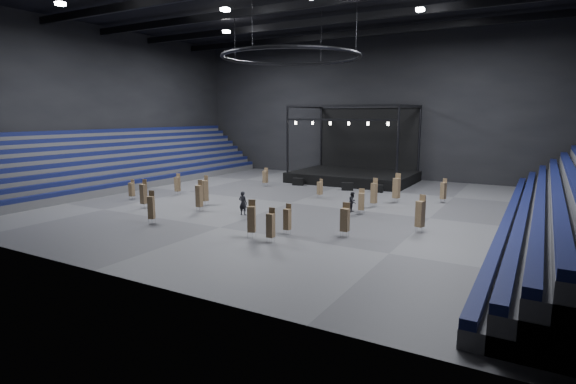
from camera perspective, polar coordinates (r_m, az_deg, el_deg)
The scene contains 31 objects.
floor at distance 41.36m, azimuth 0.37°, elevation -1.41°, with size 50.00×50.00×0.00m, color #48484B.
wall_back at distance 59.79m, azimuth 10.46°, elevation 10.54°, with size 50.00×0.20×18.00m, color black.
wall_front at distance 24.54m, azimuth -24.89°, elevation 11.20°, with size 50.00×0.20×18.00m, color black.
wall_left at distance 57.14m, azimuth -22.40°, elevation 10.03°, with size 0.20×42.00×18.00m, color black.
bleachers_left at distance 55.88m, azimuth -20.62°, elevation 2.68°, with size 7.20×40.00×6.40m.
stage at distance 55.69m, azimuth 8.59°, elevation 2.88°, with size 14.00×10.00×9.20m.
truss_ring at distance 40.88m, azimuth 0.39°, elevation 16.77°, with size 12.30×12.30×5.15m.
roof_girders at distance 41.61m, azimuth 0.40°, elevation 22.52°, with size 49.00×30.35×0.70m.
floodlights at distance 38.12m, azimuth -2.79°, elevation 22.77°, with size 28.60×16.60×0.25m.
flight_case_left at distance 51.81m, azimuth 1.28°, elevation 1.32°, with size 1.24×0.62×0.83m, color black.
flight_case_mid at distance 48.70m, azimuth 7.56°, elevation 0.70°, with size 1.25×0.63×0.83m, color black.
flight_case_right at distance 47.97m, azimuth 11.27°, elevation 0.44°, with size 1.21×0.60×0.80m, color black.
chair_stack_0 at distance 45.30m, azimuth -19.23°, elevation 0.35°, with size 0.46×0.46×1.95m.
chair_stack_1 at distance 32.09m, azimuth 16.45°, elevation -2.61°, with size 0.64×0.64×2.64m.
chair_stack_2 at distance 34.95m, azimuth -16.97°, elevation -1.82°, with size 0.56×0.56×2.47m.
chair_stack_3 at distance 28.40m, azimuth -2.21°, elevation -4.18°, with size 0.45×0.45×2.26m.
chair_stack_4 at distance 38.39m, azimuth -11.21°, elevation -0.44°, with size 0.49×0.49×2.64m.
chair_stack_5 at distance 36.83m, azimuth 9.30°, elevation -1.14°, with size 0.58×0.58×2.12m.
chair_stack_6 at distance 43.80m, azimuth 4.07°, elevation 0.53°, with size 0.55×0.55×1.89m.
chair_stack_7 at distance 42.42m, azimuth 13.62°, elevation 0.54°, with size 0.64×0.64×2.74m.
chair_stack_8 at distance 40.82m, azimuth -10.52°, elevation 0.23°, with size 0.56×0.56×2.69m.
chair_stack_9 at distance 29.83m, azimuth 7.25°, elevation -3.44°, with size 0.55×0.55×2.33m.
chair_stack_10 at distance 43.75m, azimuth 19.13°, elevation 0.21°, with size 0.55×0.55×2.25m.
chair_stack_11 at distance 51.13m, azimuth -2.90°, elevation 1.99°, with size 0.48×0.48×2.08m.
chair_stack_12 at distance 30.34m, azimuth -0.08°, elevation -3.41°, with size 0.43×0.43×2.11m.
chair_stack_13 at distance 39.95m, azimuth 10.87°, elevation -0.07°, with size 0.53×0.53×2.58m.
chair_stack_14 at distance 46.71m, azimuth -13.86°, elevation 1.02°, with size 0.50×0.50×2.19m.
chair_stack_15 at distance 29.56m, azimuth -4.65°, elevation -3.36°, with size 0.65×0.65×2.54m.
chair_stack_16 at distance 40.93m, azimuth -17.87°, elevation -0.17°, with size 0.47×0.47×2.51m.
man_center at distance 36.46m, azimuth -5.74°, elevation -1.42°, with size 0.71×0.46×1.94m, color black.
crew_member at distance 37.82m, azimuth 8.21°, elevation -1.25°, with size 0.83×0.64×1.70m, color black.
Camera 1 is at (19.86, -35.38, 8.00)m, focal length 28.00 mm.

